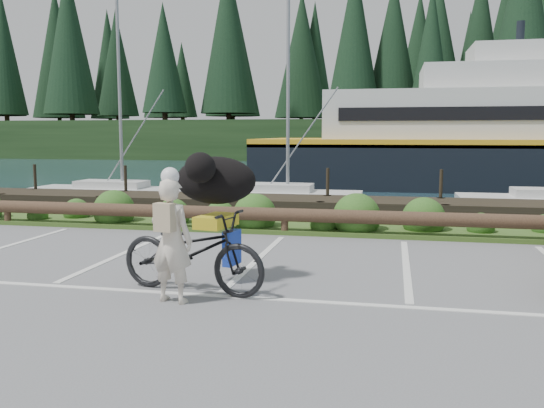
{
  "coord_description": "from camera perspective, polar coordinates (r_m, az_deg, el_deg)",
  "views": [
    {
      "loc": [
        2.34,
        -7.86,
        2.25
      ],
      "look_at": [
        0.41,
        1.29,
        1.1
      ],
      "focal_mm": 38.0,
      "sensor_mm": 36.0,
      "label": 1
    }
  ],
  "objects": [
    {
      "name": "vegetation_strip",
      "position": [
        13.54,
        1.81,
        -2.34
      ],
      "size": [
        34.0,
        1.6,
        0.1
      ],
      "primitive_type": "cube",
      "color": "#3D5B21",
      "rests_on": "ground"
    },
    {
      "name": "log_rail",
      "position": [
        12.87,
        1.26,
        -3.06
      ],
      "size": [
        32.0,
        0.3,
        0.6
      ],
      "primitive_type": null,
      "color": "#443021",
      "rests_on": "ground"
    },
    {
      "name": "harbor_backdrop",
      "position": [
        86.32,
        10.68,
        5.39
      ],
      "size": [
        170.0,
        160.0,
        30.0
      ],
      "color": "#18303B",
      "rests_on": "ground"
    },
    {
      "name": "cyclist",
      "position": [
        7.76,
        -9.93,
        -3.6
      ],
      "size": [
        0.67,
        0.51,
        1.67
      ],
      "primitive_type": "imported",
      "rotation": [
        0.0,
        0.0,
        2.95
      ],
      "color": "beige",
      "rests_on": "ground"
    },
    {
      "name": "dog",
      "position": [
        8.73,
        -5.6,
        2.35
      ],
      "size": [
        0.84,
        1.34,
        0.72
      ],
      "primitive_type": "ellipsoid",
      "rotation": [
        0.0,
        0.0,
        1.38
      ],
      "color": "black",
      "rests_on": "bicycle"
    },
    {
      "name": "bicycle",
      "position": [
        8.24,
        -7.92,
        -4.66
      ],
      "size": [
        2.36,
        1.2,
        1.18
      ],
      "primitive_type": "imported",
      "rotation": [
        0.0,
        0.0,
        1.38
      ],
      "color": "black",
      "rests_on": "ground"
    },
    {
      "name": "ground",
      "position": [
        8.5,
        -4.55,
        -8.35
      ],
      "size": [
        72.0,
        72.0,
        0.0
      ],
      "primitive_type": "plane",
      "color": "#5E5F61"
    }
  ]
}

